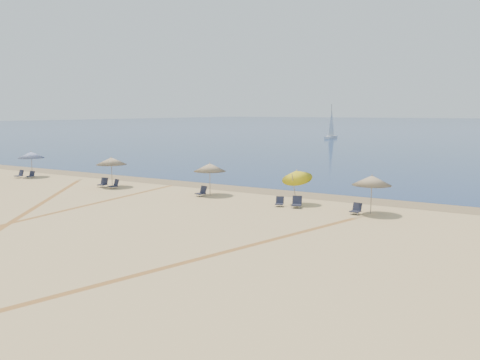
{
  "coord_description": "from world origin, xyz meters",
  "views": [
    {
      "loc": [
        16.4,
        -7.71,
        5.82
      ],
      "look_at": [
        0.0,
        20.0,
        1.3
      ],
      "focal_mm": 36.95,
      "sensor_mm": 36.0,
      "label": 1
    }
  ],
  "objects_px": {
    "umbrella_1": "(111,161)",
    "umbrella_3": "(297,175)",
    "umbrella_4": "(372,180)",
    "chair_2": "(103,183)",
    "umbrella_2": "(210,167)",
    "chair_5": "(280,202)",
    "chair_3": "(115,185)",
    "chair_0": "(20,174)",
    "sailboat_0": "(331,128)",
    "chair_1": "(31,175)",
    "chair_6": "(297,203)",
    "chair_7": "(356,209)",
    "umbrella_0": "(31,155)",
    "chair_4": "(202,192)"
  },
  "relations": [
    {
      "from": "umbrella_0",
      "to": "chair_5",
      "type": "height_order",
      "value": "umbrella_0"
    },
    {
      "from": "chair_5",
      "to": "sailboat_0",
      "type": "distance_m",
      "value": 77.64
    },
    {
      "from": "chair_7",
      "to": "sailboat_0",
      "type": "xyz_separation_m",
      "value": [
        -28.69,
        73.73,
        1.91
      ]
    },
    {
      "from": "chair_6",
      "to": "chair_7",
      "type": "height_order",
      "value": "chair_6"
    },
    {
      "from": "chair_1",
      "to": "sailboat_0",
      "type": "distance_m",
      "value": 73.31
    },
    {
      "from": "chair_6",
      "to": "umbrella_4",
      "type": "bearing_deg",
      "value": -12.18
    },
    {
      "from": "umbrella_4",
      "to": "chair_2",
      "type": "xyz_separation_m",
      "value": [
        -20.6,
        -0.53,
        -1.61
      ]
    },
    {
      "from": "chair_6",
      "to": "chair_7",
      "type": "bearing_deg",
      "value": -18.58
    },
    {
      "from": "chair_2",
      "to": "umbrella_3",
      "type": "bearing_deg",
      "value": -6.05
    },
    {
      "from": "umbrella_0",
      "to": "chair_1",
      "type": "xyz_separation_m",
      "value": [
        0.53,
        -0.51,
        -1.69
      ]
    },
    {
      "from": "umbrella_1",
      "to": "chair_3",
      "type": "height_order",
      "value": "umbrella_1"
    },
    {
      "from": "umbrella_2",
      "to": "chair_5",
      "type": "xyz_separation_m",
      "value": [
        5.99,
        -1.24,
        -1.68
      ]
    },
    {
      "from": "chair_5",
      "to": "chair_6",
      "type": "relative_size",
      "value": 0.84
    },
    {
      "from": "chair_2",
      "to": "chair_6",
      "type": "relative_size",
      "value": 0.95
    },
    {
      "from": "chair_5",
      "to": "sailboat_0",
      "type": "xyz_separation_m",
      "value": [
        -23.91,
        73.84,
        1.93
      ]
    },
    {
      "from": "chair_3",
      "to": "sailboat_0",
      "type": "relative_size",
      "value": 0.12
    },
    {
      "from": "umbrella_2",
      "to": "chair_7",
      "type": "relative_size",
      "value": 3.34
    },
    {
      "from": "chair_5",
      "to": "sailboat_0",
      "type": "relative_size",
      "value": 0.1
    },
    {
      "from": "chair_2",
      "to": "chair_0",
      "type": "bearing_deg",
      "value": 169.81
    },
    {
      "from": "chair_6",
      "to": "chair_7",
      "type": "relative_size",
      "value": 1.21
    },
    {
      "from": "umbrella_1",
      "to": "umbrella_3",
      "type": "height_order",
      "value": "umbrella_3"
    },
    {
      "from": "chair_3",
      "to": "chair_7",
      "type": "height_order",
      "value": "chair_3"
    },
    {
      "from": "sailboat_0",
      "to": "umbrella_2",
      "type": "bearing_deg",
      "value": -77.06
    },
    {
      "from": "chair_0",
      "to": "chair_2",
      "type": "xyz_separation_m",
      "value": [
        10.22,
        -0.05,
        0.01
      ]
    },
    {
      "from": "umbrella_2",
      "to": "chair_1",
      "type": "xyz_separation_m",
      "value": [
        -18.41,
        -0.68,
        -1.67
      ]
    },
    {
      "from": "chair_1",
      "to": "chair_4",
      "type": "xyz_separation_m",
      "value": [
        18.19,
        -0.01,
        0.04
      ]
    },
    {
      "from": "umbrella_1",
      "to": "chair_0",
      "type": "bearing_deg",
      "value": -178.12
    },
    {
      "from": "umbrella_4",
      "to": "chair_1",
      "type": "height_order",
      "value": "umbrella_4"
    },
    {
      "from": "chair_5",
      "to": "chair_6",
      "type": "xyz_separation_m",
      "value": [
        1.1,
        0.14,
        0.05
      ]
    },
    {
      "from": "umbrella_3",
      "to": "chair_1",
      "type": "distance_m",
      "value": 25.07
    },
    {
      "from": "chair_0",
      "to": "chair_7",
      "type": "relative_size",
      "value": 1.03
    },
    {
      "from": "umbrella_3",
      "to": "chair_6",
      "type": "distance_m",
      "value": 1.91
    },
    {
      "from": "chair_7",
      "to": "umbrella_1",
      "type": "bearing_deg",
      "value": -173.38
    },
    {
      "from": "chair_7",
      "to": "chair_6",
      "type": "bearing_deg",
      "value": -172.8
    },
    {
      "from": "umbrella_2",
      "to": "chair_1",
      "type": "relative_size",
      "value": 3.33
    },
    {
      "from": "chair_0",
      "to": "chair_4",
      "type": "distance_m",
      "value": 19.15
    },
    {
      "from": "umbrella_3",
      "to": "sailboat_0",
      "type": "bearing_deg",
      "value": 108.64
    },
    {
      "from": "umbrella_1",
      "to": "sailboat_0",
      "type": "xyz_separation_m",
      "value": [
        -9.32,
        73.36,
        0.19
      ]
    },
    {
      "from": "umbrella_1",
      "to": "chair_5",
      "type": "bearing_deg",
      "value": -1.85
    },
    {
      "from": "chair_3",
      "to": "chair_7",
      "type": "bearing_deg",
      "value": 19.98
    },
    {
      "from": "umbrella_2",
      "to": "chair_3",
      "type": "xyz_separation_m",
      "value": [
        -7.79,
        -1.33,
        -1.63
      ]
    },
    {
      "from": "chair_4",
      "to": "umbrella_2",
      "type": "bearing_deg",
      "value": 88.29
    },
    {
      "from": "umbrella_1",
      "to": "chair_3",
      "type": "xyz_separation_m",
      "value": [
        0.82,
        -0.57,
        -1.69
      ]
    },
    {
      "from": "chair_2",
      "to": "chair_4",
      "type": "xyz_separation_m",
      "value": [
        8.92,
        0.48,
        -0.01
      ]
    },
    {
      "from": "umbrella_4",
      "to": "sailboat_0",
      "type": "height_order",
      "value": "sailboat_0"
    },
    {
      "from": "umbrella_4",
      "to": "sailboat_0",
      "type": "relative_size",
      "value": 0.31
    },
    {
      "from": "umbrella_4",
      "to": "chair_6",
      "type": "distance_m",
      "value": 4.69
    },
    {
      "from": "umbrella_0",
      "to": "chair_1",
      "type": "relative_size",
      "value": 3.36
    },
    {
      "from": "chair_5",
      "to": "umbrella_2",
      "type": "bearing_deg",
      "value": 151.59
    },
    {
      "from": "umbrella_2",
      "to": "chair_7",
      "type": "bearing_deg",
      "value": -5.96
    }
  ]
}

